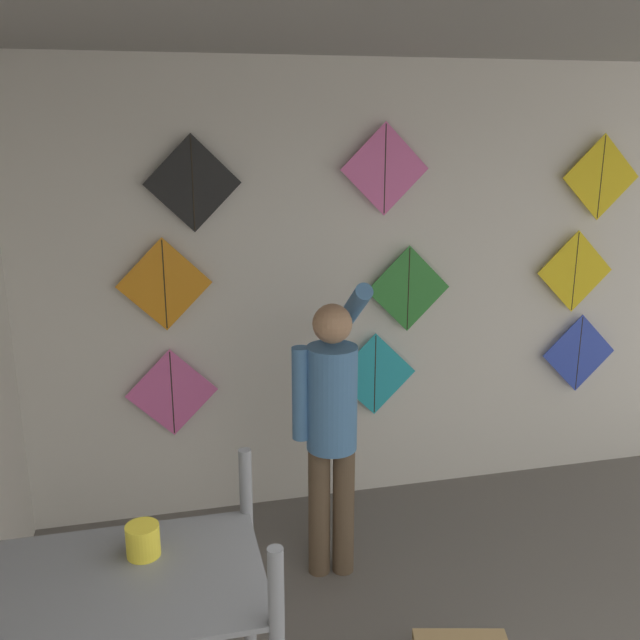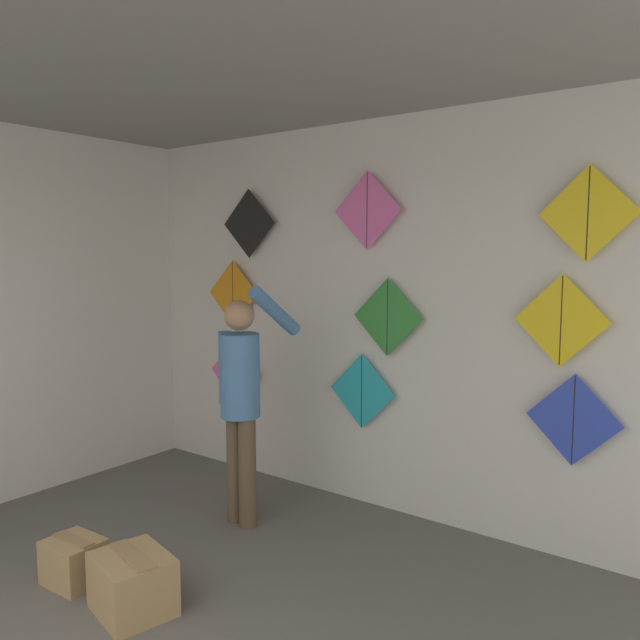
{
  "view_description": "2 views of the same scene",
  "coord_description": "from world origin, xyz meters",
  "px_view_note": "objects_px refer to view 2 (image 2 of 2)",
  "views": [
    {
      "loc": [
        -1.48,
        -0.42,
        2.45
      ],
      "look_at": [
        -0.54,
        3.47,
        1.32
      ],
      "focal_mm": 40.0,
      "sensor_mm": 36.0,
      "label": 1
    },
    {
      "loc": [
        2.31,
        -0.05,
        1.87
      ],
      "look_at": [
        -0.32,
        3.47,
        1.39
      ],
      "focal_mm": 35.0,
      "sensor_mm": 36.0,
      "label": 2
    }
  ],
  "objects_px": {
    "kite_1": "(362,391)",
    "kite_3": "(233,293)",
    "cardboard_box_spare": "(74,561)",
    "kite_0": "(235,372)",
    "kite_8": "(588,213)",
    "kite_5": "(561,321)",
    "shopkeeper": "(241,391)",
    "cardboard_box": "(133,584)",
    "kite_7": "(367,210)",
    "kite_4": "(387,317)",
    "kite_6": "(249,224)",
    "kite_2": "(574,420)"
  },
  "relations": [
    {
      "from": "kite_3",
      "to": "kite_4",
      "type": "bearing_deg",
      "value": 0.0
    },
    {
      "from": "shopkeeper",
      "to": "kite_2",
      "type": "height_order",
      "value": "shopkeeper"
    },
    {
      "from": "kite_2",
      "to": "cardboard_box_spare",
      "type": "bearing_deg",
      "value": -138.96
    },
    {
      "from": "kite_2",
      "to": "kite_8",
      "type": "height_order",
      "value": "kite_8"
    },
    {
      "from": "cardboard_box_spare",
      "to": "kite_4",
      "type": "height_order",
      "value": "kite_4"
    },
    {
      "from": "kite_8",
      "to": "kite_3",
      "type": "bearing_deg",
      "value": 180.0
    },
    {
      "from": "shopkeeper",
      "to": "kite_3",
      "type": "xyz_separation_m",
      "value": [
        -0.81,
        0.75,
        0.59
      ]
    },
    {
      "from": "kite_4",
      "to": "kite_8",
      "type": "distance_m",
      "value": 1.46
    },
    {
      "from": "cardboard_box",
      "to": "cardboard_box_spare",
      "type": "height_order",
      "value": "cardboard_box"
    },
    {
      "from": "kite_0",
      "to": "kite_8",
      "type": "distance_m",
      "value": 3.06
    },
    {
      "from": "kite_8",
      "to": "kite_2",
      "type": "bearing_deg",
      "value": 180.0
    },
    {
      "from": "kite_1",
      "to": "kite_7",
      "type": "relative_size",
      "value": 1.0
    },
    {
      "from": "cardboard_box",
      "to": "kite_1",
      "type": "xyz_separation_m",
      "value": [
        0.2,
        1.88,
        0.71
      ]
    },
    {
      "from": "kite_4",
      "to": "kite_1",
      "type": "bearing_deg",
      "value": 180.0
    },
    {
      "from": "cardboard_box_spare",
      "to": "kite_3",
      "type": "relative_size",
      "value": 0.57
    },
    {
      "from": "shopkeeper",
      "to": "cardboard_box",
      "type": "xyz_separation_m",
      "value": [
        0.29,
        -1.13,
        -0.78
      ]
    },
    {
      "from": "kite_8",
      "to": "shopkeeper",
      "type": "bearing_deg",
      "value": -159.32
    },
    {
      "from": "cardboard_box_spare",
      "to": "cardboard_box",
      "type": "bearing_deg",
      "value": 2.31
    },
    {
      "from": "kite_8",
      "to": "kite_5",
      "type": "bearing_deg",
      "value": 180.0
    },
    {
      "from": "kite_4",
      "to": "kite_7",
      "type": "relative_size",
      "value": 1.0
    },
    {
      "from": "kite_5",
      "to": "kite_7",
      "type": "xyz_separation_m",
      "value": [
        -1.35,
        0.0,
        0.69
      ]
    },
    {
      "from": "cardboard_box",
      "to": "kite_0",
      "type": "height_order",
      "value": "kite_0"
    },
    {
      "from": "kite_6",
      "to": "kite_8",
      "type": "height_order",
      "value": "kite_6"
    },
    {
      "from": "shopkeeper",
      "to": "kite_3",
      "type": "bearing_deg",
      "value": 145.7
    },
    {
      "from": "kite_8",
      "to": "kite_7",
      "type": "bearing_deg",
      "value": 180.0
    },
    {
      "from": "kite_6",
      "to": "shopkeeper",
      "type": "bearing_deg",
      "value": -50.5
    },
    {
      "from": "cardboard_box_spare",
      "to": "kite_0",
      "type": "xyz_separation_m",
      "value": [
        -0.59,
        1.9,
        0.72
      ]
    },
    {
      "from": "kite_3",
      "to": "kite_5",
      "type": "relative_size",
      "value": 1.0
    },
    {
      "from": "kite_5",
      "to": "kite_7",
      "type": "relative_size",
      "value": 1.0
    },
    {
      "from": "kite_1",
      "to": "kite_3",
      "type": "xyz_separation_m",
      "value": [
        -1.3,
        0.0,
        0.67
      ]
    },
    {
      "from": "shopkeeper",
      "to": "cardboard_box_spare",
      "type": "distance_m",
      "value": 1.42
    },
    {
      "from": "kite_0",
      "to": "kite_8",
      "type": "bearing_deg",
      "value": 0.0
    },
    {
      "from": "kite_3",
      "to": "cardboard_box_spare",
      "type": "bearing_deg",
      "value": -72.67
    },
    {
      "from": "shopkeeper",
      "to": "kite_5",
      "type": "distance_m",
      "value": 2.09
    },
    {
      "from": "kite_0",
      "to": "kite_2",
      "type": "bearing_deg",
      "value": 0.0
    },
    {
      "from": "kite_6",
      "to": "kite_5",
      "type": "bearing_deg",
      "value": 0.0
    },
    {
      "from": "kite_4",
      "to": "shopkeeper",
      "type": "bearing_deg",
      "value": -132.7
    },
    {
      "from": "kite_1",
      "to": "kite_0",
      "type": "bearing_deg",
      "value": 180.0
    },
    {
      "from": "cardboard_box",
      "to": "kite_7",
      "type": "distance_m",
      "value": 2.76
    },
    {
      "from": "cardboard_box_spare",
      "to": "kite_5",
      "type": "bearing_deg",
      "value": 42.28
    },
    {
      "from": "shopkeeper",
      "to": "kite_6",
      "type": "xyz_separation_m",
      "value": [
        -0.62,
        0.75,
        1.17
      ]
    },
    {
      "from": "kite_5",
      "to": "kite_8",
      "type": "xyz_separation_m",
      "value": [
        0.12,
        0.0,
        0.62
      ]
    },
    {
      "from": "kite_8",
      "to": "cardboard_box",
      "type": "bearing_deg",
      "value": -132.2
    },
    {
      "from": "kite_1",
      "to": "kite_6",
      "type": "bearing_deg",
      "value": 180.0
    },
    {
      "from": "kite_4",
      "to": "cardboard_box",
      "type": "bearing_deg",
      "value": -102.14
    },
    {
      "from": "shopkeeper",
      "to": "kite_8",
      "type": "xyz_separation_m",
      "value": [
        1.99,
        0.75,
        1.15
      ]
    },
    {
      "from": "kite_2",
      "to": "kite_6",
      "type": "bearing_deg",
      "value": 180.0
    },
    {
      "from": "cardboard_box",
      "to": "kite_0",
      "type": "bearing_deg",
      "value": 120.2
    },
    {
      "from": "cardboard_box_spare",
      "to": "kite_1",
      "type": "height_order",
      "value": "kite_1"
    },
    {
      "from": "kite_0",
      "to": "kite_7",
      "type": "xyz_separation_m",
      "value": [
        1.32,
        0.0,
        1.31
      ]
    }
  ]
}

